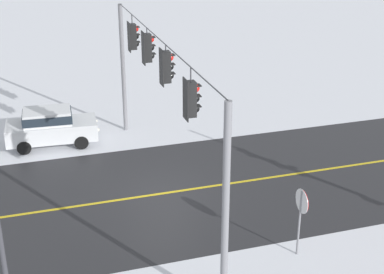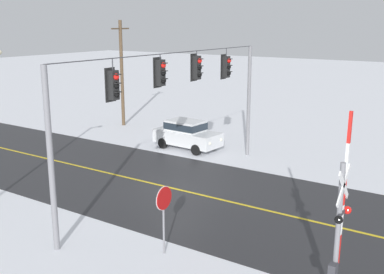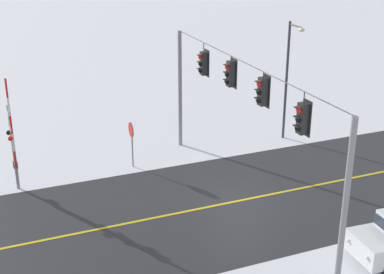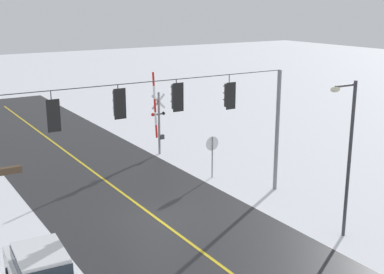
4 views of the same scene
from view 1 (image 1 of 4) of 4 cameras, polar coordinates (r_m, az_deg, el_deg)
ground_plane at (r=22.45m, az=-3.11°, el=-5.69°), size 160.00×160.00×0.00m
road_asphalt at (r=21.99m, az=-18.56°, el=-7.64°), size 9.00×80.00×0.01m
lane_centre_line at (r=21.98m, az=-18.57°, el=-7.62°), size 0.14×72.00×0.01m
signal_span at (r=20.82m, az=-3.42°, el=5.22°), size 14.20×0.47×6.22m
stop_sign at (r=18.38m, az=10.86°, el=-6.96°), size 0.80×0.09×2.35m
parked_car_white at (r=27.16m, az=-13.97°, el=1.10°), size 2.03×4.29×1.74m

